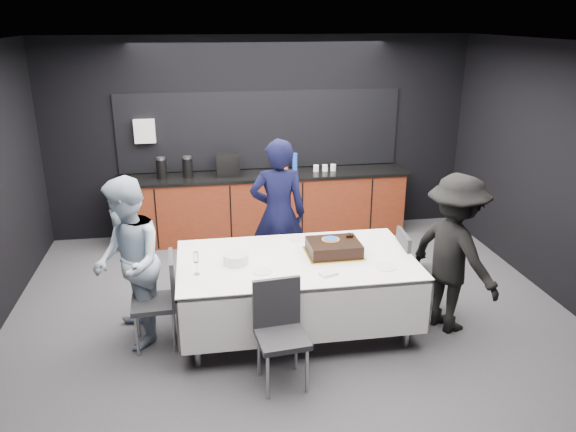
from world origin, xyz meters
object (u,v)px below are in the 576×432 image
at_px(plate_stack, 236,259).
at_px(person_left, 128,263).
at_px(party_table, 296,271).
at_px(champagne_flute, 196,259).
at_px(person_center, 278,214).
at_px(person_right, 454,254).
at_px(chair_left, 162,294).
at_px(chair_right, 412,267).
at_px(chair_near, 280,325).
at_px(cake_assembly, 334,248).

relative_size(plate_stack, person_left, 0.15).
relative_size(party_table, champagne_flute, 10.36).
bearing_deg(person_center, person_right, 145.74).
xyz_separation_m(chair_left, person_center, (1.28, 1.09, 0.35)).
bearing_deg(party_table, plate_stack, -178.76).
height_order(plate_stack, person_right, person_right).
distance_m(chair_right, chair_near, 1.82).
height_order(party_table, chair_near, chair_near).
xyz_separation_m(cake_assembly, person_left, (-2.00, -0.01, -0.02)).
bearing_deg(plate_stack, person_right, -5.20).
height_order(cake_assembly, person_right, person_right).
bearing_deg(cake_assembly, champagne_flute, -169.59).
height_order(cake_assembly, chair_left, cake_assembly).
bearing_deg(chair_near, party_table, 70.52).
xyz_separation_m(party_table, plate_stack, (-0.59, -0.01, 0.19)).
bearing_deg(person_center, plate_stack, 64.87).
xyz_separation_m(cake_assembly, chair_near, (-0.68, -0.86, -0.31)).
xyz_separation_m(chair_right, person_right, (0.29, -0.34, 0.28)).
distance_m(chair_near, person_left, 1.60).
bearing_deg(chair_left, champagne_flute, -19.92).
bearing_deg(person_left, party_table, 76.39).
relative_size(chair_left, person_center, 0.52).
distance_m(chair_near, person_center, 1.88).
distance_m(champagne_flute, person_right, 2.53).
bearing_deg(chair_right, cake_assembly, -174.87).
distance_m(chair_left, person_right, 2.88).
relative_size(party_table, person_center, 1.31).
height_order(cake_assembly, person_center, person_center).
bearing_deg(champagne_flute, cake_assembly, 10.41).
xyz_separation_m(plate_stack, person_center, (0.56, 1.03, 0.06)).
bearing_deg(person_center, chair_near, 85.52).
bearing_deg(chair_right, party_table, -174.06).
xyz_separation_m(cake_assembly, person_center, (-0.42, 0.97, 0.04)).
bearing_deg(chair_left, person_right, -2.69).
xyz_separation_m(chair_near, person_left, (-1.32, 0.85, 0.30)).
relative_size(plate_stack, champagne_flute, 1.09).
relative_size(party_table, chair_right, 2.51).
relative_size(cake_assembly, plate_stack, 2.27).
bearing_deg(plate_stack, chair_left, -175.21).
bearing_deg(chair_left, person_left, 158.94).
bearing_deg(chair_left, person_center, 40.37).
bearing_deg(person_center, chair_right, 149.10).
xyz_separation_m(plate_stack, person_right, (2.15, -0.20, -0.02)).
height_order(party_table, person_right, person_right).
relative_size(chair_near, person_right, 0.57).
bearing_deg(chair_right, plate_stack, -175.56).
xyz_separation_m(chair_left, person_right, (2.87, -0.13, 0.28)).
bearing_deg(person_right, plate_stack, 61.55).
xyz_separation_m(champagne_flute, chair_right, (2.24, 0.33, -0.40)).
distance_m(chair_left, chair_right, 2.59).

